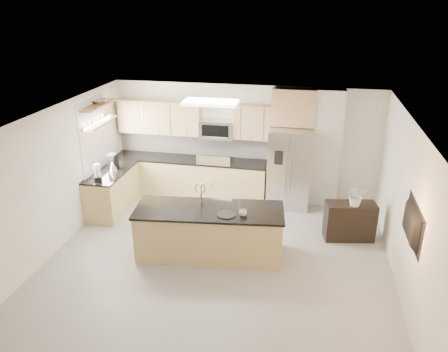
% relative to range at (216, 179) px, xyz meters
% --- Properties ---
extents(floor, '(6.50, 6.50, 0.00)m').
position_rel_range_xyz_m(floor, '(0.60, -2.92, -0.47)').
color(floor, '#9B9994').
rests_on(floor, ground).
extents(ceiling, '(6.00, 6.50, 0.02)m').
position_rel_range_xyz_m(ceiling, '(0.60, -2.92, 2.13)').
color(ceiling, white).
rests_on(ceiling, wall_back).
extents(wall_back, '(6.00, 0.02, 2.60)m').
position_rel_range_xyz_m(wall_back, '(0.60, 0.33, 0.83)').
color(wall_back, white).
rests_on(wall_back, floor).
extents(wall_left, '(0.02, 6.50, 2.60)m').
position_rel_range_xyz_m(wall_left, '(-2.40, -2.92, 0.83)').
color(wall_left, white).
rests_on(wall_left, floor).
extents(wall_right, '(0.02, 6.50, 2.60)m').
position_rel_range_xyz_m(wall_right, '(3.60, -2.92, 0.83)').
color(wall_right, white).
rests_on(wall_right, floor).
extents(back_counter, '(3.55, 0.66, 1.44)m').
position_rel_range_xyz_m(back_counter, '(-0.63, 0.01, -0.00)').
color(back_counter, tan).
rests_on(back_counter, floor).
extents(left_counter, '(0.66, 1.50, 0.92)m').
position_rel_range_xyz_m(left_counter, '(-2.07, -1.07, -0.01)').
color(left_counter, tan).
rests_on(left_counter, floor).
extents(range, '(0.76, 0.64, 1.14)m').
position_rel_range_xyz_m(range, '(0.00, 0.00, 0.00)').
color(range, black).
rests_on(range, floor).
extents(upper_cabinets, '(3.50, 0.33, 0.75)m').
position_rel_range_xyz_m(upper_cabinets, '(-0.70, 0.16, 1.35)').
color(upper_cabinets, tan).
rests_on(upper_cabinets, wall_back).
extents(microwave, '(0.76, 0.40, 0.40)m').
position_rel_range_xyz_m(microwave, '(0.00, 0.12, 1.16)').
color(microwave, '#B4B4B6').
rests_on(microwave, upper_cabinets).
extents(refrigerator, '(0.92, 0.78, 1.78)m').
position_rel_range_xyz_m(refrigerator, '(1.66, -0.05, 0.42)').
color(refrigerator, '#B4B4B6').
rests_on(refrigerator, floor).
extents(partition_column, '(0.60, 0.30, 2.60)m').
position_rel_range_xyz_m(partition_column, '(2.42, 0.18, 0.83)').
color(partition_column, beige).
rests_on(partition_column, floor).
extents(window, '(0.04, 1.15, 1.65)m').
position_rel_range_xyz_m(window, '(-2.38, -1.07, 1.18)').
color(window, white).
rests_on(window, wall_left).
extents(shelf_lower, '(0.30, 1.20, 0.04)m').
position_rel_range_xyz_m(shelf_lower, '(-2.25, -0.97, 1.48)').
color(shelf_lower, '#99663D').
rests_on(shelf_lower, wall_left).
extents(shelf_upper, '(0.30, 1.20, 0.04)m').
position_rel_range_xyz_m(shelf_upper, '(-2.25, -0.97, 1.85)').
color(shelf_upper, '#99663D').
rests_on(shelf_upper, wall_left).
extents(ceiling_fixture, '(1.00, 0.50, 0.06)m').
position_rel_range_xyz_m(ceiling_fixture, '(0.20, -1.32, 2.09)').
color(ceiling_fixture, white).
rests_on(ceiling_fixture, ceiling).
extents(island, '(2.71, 1.24, 1.33)m').
position_rel_range_xyz_m(island, '(0.40, -2.38, -0.02)').
color(island, tan).
rests_on(island, floor).
extents(credenza, '(0.99, 0.55, 0.75)m').
position_rel_range_xyz_m(credenza, '(2.92, -1.32, -0.10)').
color(credenza, black).
rests_on(credenza, floor).
extents(cup, '(0.14, 0.14, 0.10)m').
position_rel_range_xyz_m(cup, '(1.02, -2.51, 0.49)').
color(cup, silver).
rests_on(cup, island).
extents(platter, '(0.42, 0.42, 0.02)m').
position_rel_range_xyz_m(platter, '(0.74, -2.54, 0.44)').
color(platter, black).
rests_on(platter, island).
extents(blender, '(0.16, 0.16, 0.36)m').
position_rel_range_xyz_m(blender, '(-2.07, -1.63, 0.60)').
color(blender, black).
rests_on(blender, left_counter).
extents(kettle, '(0.20, 0.20, 0.25)m').
position_rel_range_xyz_m(kettle, '(-2.03, -1.04, 0.56)').
color(kettle, '#B4B4B6').
rests_on(kettle, left_counter).
extents(coffee_maker, '(0.17, 0.21, 0.31)m').
position_rel_range_xyz_m(coffee_maker, '(-2.09, -0.87, 0.60)').
color(coffee_maker, black).
rests_on(coffee_maker, left_counter).
extents(bowl, '(0.53, 0.53, 0.10)m').
position_rel_range_xyz_m(bowl, '(-2.25, -0.88, 1.91)').
color(bowl, '#B4B4B6').
rests_on(bowl, shelf_upper).
extents(flower_vase, '(0.61, 0.55, 0.61)m').
position_rel_range_xyz_m(flower_vase, '(2.97, -1.38, 0.58)').
color(flower_vase, silver).
rests_on(flower_vase, credenza).
extents(television, '(0.14, 1.08, 0.62)m').
position_rel_range_xyz_m(television, '(3.51, -3.12, 0.88)').
color(television, black).
rests_on(television, wall_right).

